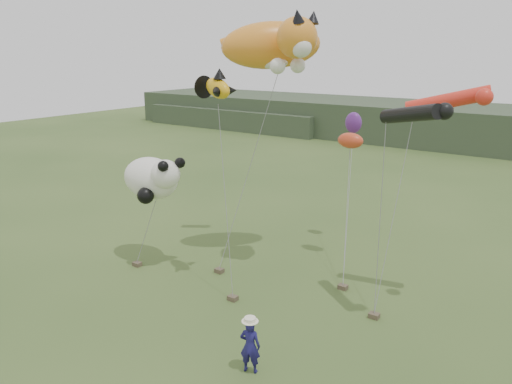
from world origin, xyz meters
TOP-DOWN VIEW (x-y plane):
  - ground at (0.00, 0.00)m, footprint 120.00×120.00m
  - headland at (-3.11, 44.69)m, footprint 90.00×13.00m
  - festival_attendant at (1.68, 0.19)m, footprint 0.75×0.61m
  - sandbag_anchors at (-1.46, 4.93)m, footprint 11.16×3.71m
  - cat_kite at (-2.58, 8.05)m, footprint 5.91×4.59m
  - fish_kite at (-3.49, 4.74)m, footprint 2.52×1.63m
  - tube_kites at (4.64, 7.17)m, footprint 3.57×3.57m
  - panda_kite at (-6.89, 4.54)m, footprint 3.39×2.19m
  - misc_kites at (-0.22, 11.03)m, footprint 1.88×2.77m

SIDE VIEW (x-z plane):
  - ground at x=0.00m, z-range 0.00..0.00m
  - sandbag_anchors at x=-1.46m, z-range 0.00..0.19m
  - festival_attendant at x=1.68m, z-range 0.00..1.77m
  - headland at x=-3.11m, z-range -0.08..3.92m
  - panda_kite at x=-6.89m, z-range 2.99..5.10m
  - misc_kites at x=-0.22m, z-range 5.22..6.60m
  - tube_kites at x=4.64m, z-range 7.03..8.46m
  - fish_kite at x=-3.49m, z-range 7.58..8.86m
  - cat_kite at x=-2.58m, z-range 8.60..11.11m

